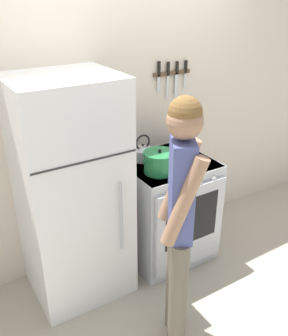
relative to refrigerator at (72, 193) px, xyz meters
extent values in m
plane|color=#B2A893|center=(0.55, 0.33, -0.88)|extent=(14.00, 14.00, 0.00)
cube|color=beige|center=(0.55, 0.36, 0.40)|extent=(10.00, 0.06, 2.55)
cube|color=white|center=(0.00, 0.00, 0.00)|extent=(0.74, 0.65, 1.76)
cube|color=#2D2D2D|center=(0.00, -0.33, 0.39)|extent=(0.72, 0.01, 0.01)
cylinder|color=#B2B5BA|center=(0.23, -0.34, -0.11)|extent=(0.02, 0.02, 0.56)
cube|color=silver|center=(0.85, -0.01, -0.41)|extent=(0.74, 0.68, 0.94)
cube|color=black|center=(0.85, -0.01, 0.05)|extent=(0.73, 0.66, 0.02)
cube|color=black|center=(0.85, -0.33, -0.42)|extent=(0.64, 0.05, 0.72)
cylinder|color=black|center=(0.68, -0.15, 0.06)|extent=(0.22, 0.22, 0.01)
cylinder|color=black|center=(1.02, -0.15, 0.06)|extent=(0.22, 0.22, 0.01)
cylinder|color=black|center=(0.68, 0.12, 0.06)|extent=(0.22, 0.22, 0.01)
cylinder|color=black|center=(1.02, 0.12, 0.06)|extent=(0.22, 0.22, 0.01)
cylinder|color=silver|center=(0.63, -0.36, -0.01)|extent=(0.04, 0.02, 0.04)
cylinder|color=silver|center=(0.78, -0.36, -0.01)|extent=(0.04, 0.02, 0.04)
cylinder|color=silver|center=(0.93, -0.36, -0.01)|extent=(0.04, 0.02, 0.04)
cylinder|color=silver|center=(1.07, -0.36, -0.01)|extent=(0.04, 0.02, 0.04)
cube|color=silver|center=(0.85, -0.37, -0.40)|extent=(0.68, 0.03, 0.76)
cube|color=black|center=(0.85, -0.39, -0.32)|extent=(0.52, 0.01, 0.42)
cylinder|color=#237A42|center=(0.68, -0.15, 0.14)|extent=(0.25, 0.25, 0.15)
cylinder|color=#237A42|center=(0.68, -0.15, 0.22)|extent=(0.26, 0.26, 0.02)
sphere|color=black|center=(0.68, -0.15, 0.24)|extent=(0.03, 0.03, 0.03)
cylinder|color=#237A42|center=(0.55, -0.15, 0.19)|extent=(0.03, 0.02, 0.02)
cylinder|color=#237A42|center=(0.82, -0.15, 0.19)|extent=(0.03, 0.02, 0.02)
cylinder|color=silver|center=(0.70, 0.12, 0.11)|extent=(0.18, 0.18, 0.10)
cone|color=silver|center=(0.70, 0.12, 0.17)|extent=(0.17, 0.17, 0.03)
sphere|color=black|center=(0.70, 0.12, 0.19)|extent=(0.02, 0.02, 0.02)
cone|color=silver|center=(0.78, 0.12, 0.12)|extent=(0.10, 0.03, 0.08)
torus|color=black|center=(0.70, 0.12, 0.22)|extent=(0.14, 0.01, 0.14)
cylinder|color=silver|center=(1.04, 0.13, 0.12)|extent=(0.07, 0.07, 0.13)
cylinder|color=#9E7547|center=(1.03, 0.13, 0.19)|extent=(0.01, 0.06, 0.21)
cylinder|color=#232326|center=(1.04, 0.15, 0.18)|extent=(0.01, 0.03, 0.19)
cylinder|color=#B2B5BA|center=(1.03, 0.13, 0.21)|extent=(0.03, 0.02, 0.26)
cylinder|color=#4C4C51|center=(1.04, 0.13, 0.20)|extent=(0.02, 0.02, 0.23)
cylinder|color=#6B6051|center=(0.34, -0.91, -0.45)|extent=(0.13, 0.13, 0.86)
cylinder|color=#6B6051|center=(0.42, -0.76, -0.45)|extent=(0.13, 0.13, 0.86)
cube|color=#4C5693|center=(0.38, -0.83, 0.30)|extent=(0.24, 0.28, 0.64)
cylinder|color=#A87A5B|center=(0.31, -0.95, 0.30)|extent=(0.27, 0.20, 0.57)
cylinder|color=#A87A5B|center=(0.44, -0.72, 0.30)|extent=(0.27, 0.20, 0.57)
sphere|color=#A87A5B|center=(0.38, -0.83, 0.73)|extent=(0.21, 0.21, 0.21)
sphere|color=brown|center=(0.38, -0.83, 0.78)|extent=(0.19, 0.19, 0.19)
cube|color=brown|center=(1.11, 0.31, 0.72)|extent=(0.38, 0.02, 0.03)
cube|color=silver|center=(0.97, 0.31, 0.64)|extent=(0.03, 0.00, 0.15)
cube|color=black|center=(0.97, 0.30, 0.77)|extent=(0.02, 0.02, 0.11)
cube|color=silver|center=(1.06, 0.31, 0.61)|extent=(0.02, 0.00, 0.22)
cube|color=black|center=(1.06, 0.30, 0.77)|extent=(0.02, 0.02, 0.10)
cube|color=silver|center=(1.16, 0.31, 0.61)|extent=(0.03, 0.00, 0.22)
cube|color=black|center=(1.16, 0.30, 0.76)|extent=(0.02, 0.02, 0.10)
cube|color=silver|center=(1.25, 0.31, 0.64)|extent=(0.02, 0.00, 0.14)
cube|color=black|center=(1.25, 0.30, 0.76)|extent=(0.02, 0.02, 0.10)
camera|label=1|loc=(-0.82, -2.36, 1.38)|focal=40.00mm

